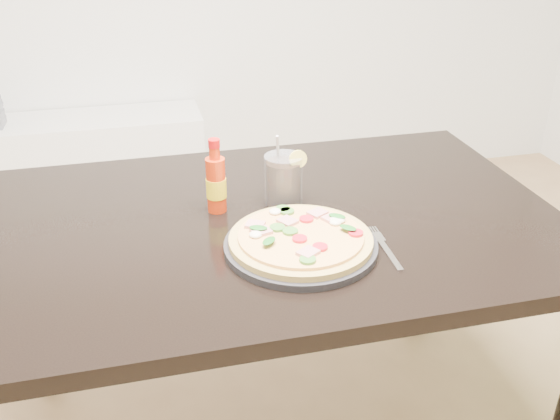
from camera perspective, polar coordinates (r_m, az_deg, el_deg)
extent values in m
cube|color=black|center=(1.50, -1.10, -1.35)|extent=(1.40, 0.90, 0.04)
cylinder|color=black|center=(2.03, -21.65, -7.49)|extent=(0.06, 0.06, 0.71)
cylinder|color=black|center=(2.21, 13.11, -3.23)|extent=(0.06, 0.06, 0.71)
cylinder|color=black|center=(1.36, 1.90, -3.28)|extent=(0.34, 0.34, 0.02)
cylinder|color=tan|center=(1.35, 1.91, -2.74)|extent=(0.31, 0.31, 0.01)
cylinder|color=#F5B86A|center=(1.35, 1.92, -2.35)|extent=(0.27, 0.27, 0.01)
cube|color=tan|center=(1.39, 0.69, -1.03)|extent=(0.05, 0.05, 0.01)
cube|color=tan|center=(1.43, 3.45, -0.27)|extent=(0.05, 0.05, 0.01)
cube|color=tan|center=(1.38, -2.28, -1.35)|extent=(0.05, 0.05, 0.01)
cube|color=tan|center=(1.40, 4.79, -0.83)|extent=(0.05, 0.05, 0.01)
cube|color=tan|center=(1.27, 2.58, -3.91)|extent=(0.05, 0.05, 0.01)
cube|color=tan|center=(1.35, -1.72, -1.96)|extent=(0.05, 0.04, 0.01)
cylinder|color=red|center=(1.32, 1.81, -2.65)|extent=(0.03, 0.03, 0.01)
cylinder|color=red|center=(1.40, 2.43, -0.83)|extent=(0.03, 0.03, 0.01)
cylinder|color=red|center=(1.29, 3.69, -3.40)|extent=(0.03, 0.03, 0.01)
cylinder|color=red|center=(1.35, 6.94, -2.10)|extent=(0.03, 0.03, 0.01)
cylinder|color=#3F7F2A|center=(1.44, 0.27, 0.08)|extent=(0.03, 0.03, 0.01)
cylinder|color=#3F7F2A|center=(1.43, 0.63, -0.12)|extent=(0.03, 0.03, 0.01)
cylinder|color=#3F7F2A|center=(1.25, 2.54, -4.56)|extent=(0.03, 0.03, 0.01)
cylinder|color=#3F7F2A|center=(1.35, 0.94, -1.96)|extent=(0.03, 0.03, 0.01)
cylinder|color=#3F7F2A|center=(1.36, -0.25, -1.62)|extent=(0.03, 0.03, 0.01)
ellipsoid|color=white|center=(1.43, -0.44, -0.14)|extent=(0.03, 0.03, 0.01)
ellipsoid|color=white|center=(1.40, 5.43, -0.89)|extent=(0.03, 0.03, 0.01)
ellipsoid|color=white|center=(1.39, 5.09, -1.11)|extent=(0.03, 0.03, 0.01)
ellipsoid|color=white|center=(1.40, 5.08, -0.93)|extent=(0.03, 0.03, 0.01)
ellipsoid|color=white|center=(1.34, -2.25, -2.26)|extent=(0.03, 0.03, 0.01)
ellipsoid|color=#176319|center=(1.36, 6.24, -1.60)|extent=(0.04, 0.04, 0.00)
ellipsoid|color=#176319|center=(1.30, -1.02, -2.82)|extent=(0.04, 0.04, 0.00)
ellipsoid|color=#176319|center=(1.40, 5.25, -0.54)|extent=(0.04, 0.04, 0.00)
ellipsoid|color=#176319|center=(1.35, -2.00, -1.62)|extent=(0.05, 0.04, 0.00)
cylinder|color=red|center=(1.50, -5.86, 2.28)|extent=(0.05, 0.05, 0.14)
cylinder|color=yellow|center=(1.50, -5.85, 2.05)|extent=(0.05, 0.05, 0.05)
cylinder|color=red|center=(1.47, -6.01, 5.21)|extent=(0.03, 0.03, 0.03)
cylinder|color=red|center=(1.46, -6.06, 6.09)|extent=(0.03, 0.03, 0.02)
cylinder|color=black|center=(1.54, 0.32, 2.54)|extent=(0.09, 0.09, 0.11)
cylinder|color=silver|center=(1.54, 0.32, 2.80)|extent=(0.10, 0.10, 0.12)
cylinder|color=#F2E059|center=(1.50, 1.66, 4.68)|extent=(0.04, 0.01, 0.04)
cylinder|color=#B2B2B7|center=(1.53, -0.13, 4.15)|extent=(0.03, 0.06, 0.17)
cube|color=silver|center=(1.35, 10.06, -4.14)|extent=(0.02, 0.12, 0.00)
cube|color=silver|center=(1.42, 8.94, -2.49)|extent=(0.03, 0.04, 0.00)
cube|color=silver|center=(1.44, 8.17, -1.90)|extent=(0.00, 0.03, 0.00)
cube|color=silver|center=(1.44, 8.40, -1.87)|extent=(0.00, 0.03, 0.00)
cube|color=silver|center=(1.45, 8.62, -1.85)|extent=(0.00, 0.03, 0.00)
cube|color=silver|center=(1.45, 8.85, -1.82)|extent=(0.00, 0.03, 0.00)
cube|color=white|center=(3.17, -19.79, 3.39)|extent=(1.40, 0.34, 0.50)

